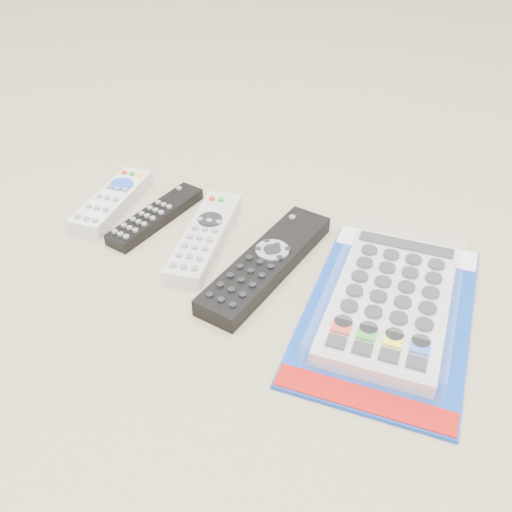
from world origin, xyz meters
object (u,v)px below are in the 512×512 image
at_px(remote_silver_dvd, 205,236).
at_px(remote_large_black, 266,263).
at_px(remote_small_grey, 113,201).
at_px(jumbo_remote_packaged, 391,300).
at_px(remote_slim_black, 156,216).

distance_m(remote_silver_dvd, remote_large_black, 0.11).
distance_m(remote_small_grey, jumbo_remote_packaged, 0.45).
bearing_deg(remote_slim_black, remote_large_black, -1.74).
xyz_separation_m(remote_silver_dvd, remote_large_black, (0.10, -0.02, 0.00)).
bearing_deg(remote_small_grey, remote_large_black, -14.54).
distance_m(remote_slim_black, remote_large_black, 0.20).
bearing_deg(remote_large_black, remote_small_grey, 179.51).
height_order(remote_slim_black, remote_large_black, remote_large_black).
height_order(remote_slim_black, jumbo_remote_packaged, jumbo_remote_packaged).
relative_size(remote_silver_dvd, jumbo_remote_packaged, 0.64).
height_order(remote_small_grey, jumbo_remote_packaged, jumbo_remote_packaged).
distance_m(remote_small_grey, remote_silver_dvd, 0.17).
bearing_deg(remote_slim_black, jumbo_remote_packaged, 1.62).
distance_m(remote_small_grey, remote_slim_black, 0.08).
bearing_deg(remote_slim_black, remote_silver_dvd, -0.75).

